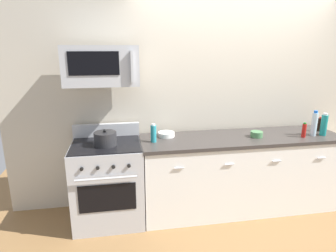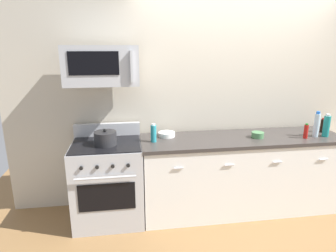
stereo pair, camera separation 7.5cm
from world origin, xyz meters
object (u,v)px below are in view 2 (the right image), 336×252
(stockpot, at_px, (105,138))
(bottle_hot_sauce_red, at_px, (306,131))
(bottle_soy_sauce_dark, at_px, (323,125))
(bottle_sparkling_teal, at_px, (326,126))
(bowl_white_ceramic, at_px, (167,134))
(range_oven, at_px, (108,181))
(microwave, at_px, (102,65))
(bowl_green_glaze, at_px, (258,135))
(bottle_dish_soap, at_px, (154,133))
(bottle_water_clear, at_px, (317,125))

(stockpot, bearing_deg, bottle_hot_sauce_red, -2.40)
(bottle_soy_sauce_dark, distance_m, bottle_hot_sauce_red, 0.40)
(bottle_sparkling_teal, distance_m, stockpot, 2.53)
(bowl_white_ceramic, bearing_deg, bottle_hot_sauce_red, -10.93)
(range_oven, height_order, stockpot, stockpot)
(microwave, bearing_deg, bottle_hot_sauce_red, -4.88)
(bottle_hot_sauce_red, height_order, bowl_green_glaze, bottle_hot_sauce_red)
(microwave, height_order, bottle_soy_sauce_dark, microwave)
(bottle_soy_sauce_dark, bearing_deg, bottle_hot_sauce_red, -150.94)
(bottle_dish_soap, distance_m, bottle_sparkling_teal, 2.01)
(range_oven, distance_m, bowl_green_glaze, 1.79)
(bottle_sparkling_teal, height_order, stockpot, bottle_sparkling_teal)
(bowl_white_ceramic, height_order, stockpot, stockpot)
(microwave, bearing_deg, bottle_soy_sauce_dark, 0.08)
(bottle_dish_soap, xyz_separation_m, bottle_hot_sauce_red, (1.73, -0.13, -0.02))
(microwave, xyz_separation_m, bottle_dish_soap, (0.52, -0.06, -0.73))
(range_oven, relative_size, bowl_white_ceramic, 5.52)
(bowl_white_ceramic, bearing_deg, bottle_sparkling_teal, -8.35)
(bottle_soy_sauce_dark, relative_size, bottle_sparkling_teal, 0.66)
(bottle_soy_sauce_dark, xyz_separation_m, bottle_sparkling_teal, (-0.08, -0.16, 0.04))
(bottle_hot_sauce_red, bearing_deg, bottle_dish_soap, 175.79)
(microwave, xyz_separation_m, bottle_sparkling_teal, (2.52, -0.16, -0.70))
(bottle_soy_sauce_dark, height_order, bowl_white_ceramic, bottle_soy_sauce_dark)
(bottle_soy_sauce_dark, height_order, bottle_water_clear, bottle_water_clear)
(bottle_hot_sauce_red, height_order, bottle_water_clear, bottle_water_clear)
(bottle_dish_soap, bearing_deg, bottle_soy_sauce_dark, 1.87)
(bottle_water_clear, height_order, bottle_sparkling_teal, bottle_water_clear)
(bottle_sparkling_teal, height_order, bowl_white_ceramic, bottle_sparkling_teal)
(range_oven, height_order, bowl_white_ceramic, range_oven)
(bottle_dish_soap, height_order, bowl_green_glaze, bottle_dish_soap)
(range_oven, bearing_deg, bowl_white_ceramic, 12.65)
(range_oven, distance_m, bottle_sparkling_teal, 2.59)
(bottle_water_clear, height_order, stockpot, bottle_water_clear)
(bottle_dish_soap, height_order, bottle_sparkling_teal, bottle_sparkling_teal)
(range_oven, bearing_deg, bowl_green_glaze, -1.53)
(microwave, distance_m, stockpot, 0.76)
(bottle_soy_sauce_dark, xyz_separation_m, bottle_hot_sauce_red, (-0.35, -0.20, -0.00))
(microwave, bearing_deg, bottle_water_clear, -3.69)
(bottle_water_clear, height_order, bowl_white_ceramic, bottle_water_clear)
(bottle_dish_soap, height_order, bottle_hot_sauce_red, bottle_dish_soap)
(bottle_dish_soap, relative_size, bowl_white_ceramic, 1.06)
(bottle_hot_sauce_red, bearing_deg, bowl_white_ceramic, 169.07)
(bottle_sparkling_teal, bearing_deg, bottle_hot_sauce_red, -173.31)
(bottle_soy_sauce_dark, bearing_deg, bottle_dish_soap, -178.13)
(bottle_hot_sauce_red, relative_size, bowl_green_glaze, 1.25)
(bowl_white_ceramic, bearing_deg, range_oven, -167.35)
(stockpot, bearing_deg, bottle_dish_soap, 3.70)
(bottle_dish_soap, bearing_deg, bowl_white_ceramic, 45.53)
(bowl_white_ceramic, distance_m, bowl_green_glaze, 1.05)
(bottle_water_clear, distance_m, bottle_sparkling_teal, 0.13)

